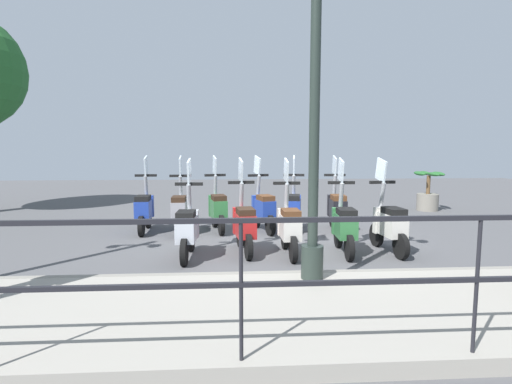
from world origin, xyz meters
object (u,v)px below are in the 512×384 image
object	(u,v)px
scooter_near_0	(389,223)
scooter_far_1	(293,208)
scooter_far_3	(218,208)
scooter_far_5	(145,208)
potted_palm	(428,194)
scooter_far_2	(263,208)
scooter_near_4	(187,227)
scooter_near_2	(289,225)
scooter_far_4	(180,209)
scooter_far_0	(337,208)
lamp_post_near	(314,130)
scooter_near_1	(344,224)
scooter_near_3	(244,224)

from	to	relation	value
scooter_near_0	scooter_far_1	xyz separation A→B (m)	(1.77, 1.29, 0.00)
scooter_far_3	scooter_far_5	bearing A→B (deg)	78.62
potted_palm	scooter_far_2	world-z (taller)	scooter_far_2
scooter_near_4	scooter_far_5	size ratio (longest dim) A/B	1.00
scooter_near_2	scooter_far_4	size ratio (longest dim) A/B	1.00
scooter_near_4	scooter_far_2	bearing A→B (deg)	-33.78
scooter_near_0	scooter_far_3	distance (m)	3.38
scooter_far_0	scooter_far_2	world-z (taller)	same
lamp_post_near	scooter_near_4	distance (m)	2.64
scooter_near_0	scooter_far_0	distance (m)	1.76
scooter_far_4	scooter_far_0	bearing A→B (deg)	-91.29
scooter_near_2	scooter_far_0	distance (m)	2.17
scooter_far_3	scooter_far_5	world-z (taller)	same
scooter_far_2	scooter_far_5	xyz separation A→B (m)	(0.09, 2.39, 0.00)
scooter_far_1	scooter_far_4	size ratio (longest dim) A/B	1.00
scooter_near_0	scooter_near_1	distance (m)	0.75
scooter_far_0	scooter_far_3	bearing A→B (deg)	90.64
scooter_near_1	scooter_far_0	xyz separation A→B (m)	(1.74, -0.35, 0.00)
scooter_far_2	scooter_near_1	bearing A→B (deg)	-163.06
scooter_far_1	scooter_far_3	distance (m)	1.54
scooter_near_3	scooter_far_1	bearing A→B (deg)	-40.12
scooter_far_4	scooter_far_5	xyz separation A→B (m)	(0.15, 0.72, 0.00)
scooter_far_5	scooter_far_2	bearing A→B (deg)	-94.68
scooter_near_0	scooter_near_3	size ratio (longest dim) A/B	1.00
potted_palm	scooter_far_4	size ratio (longest dim) A/B	0.69
scooter_far_2	scooter_far_1	bearing A→B (deg)	-104.23
scooter_near_2	scooter_far_0	world-z (taller)	same
scooter_far_0	scooter_far_4	bearing A→B (deg)	94.10
potted_palm	scooter_near_2	distance (m)	6.10
scooter_near_4	scooter_far_3	world-z (taller)	same
scooter_near_0	scooter_far_3	size ratio (longest dim) A/B	1.00
lamp_post_near	scooter_far_1	size ratio (longest dim) A/B	2.60
scooter_far_0	scooter_far_2	distance (m)	1.51
scooter_near_2	scooter_far_3	distance (m)	2.25
scooter_near_1	scooter_far_0	world-z (taller)	same
scooter_near_1	scooter_near_3	xyz separation A→B (m)	(0.15, 1.60, 0.00)
lamp_post_near	scooter_far_5	xyz separation A→B (m)	(3.47, 2.70, -1.43)
scooter_near_2	scooter_far_3	size ratio (longest dim) A/B	1.00
scooter_near_4	scooter_far_0	distance (m)	3.37
lamp_post_near	scooter_near_4	world-z (taller)	lamp_post_near
scooter_near_3	scooter_far_1	distance (m)	1.97
scooter_far_1	scooter_far_4	bearing A→B (deg)	101.71
scooter_far_3	lamp_post_near	bearing A→B (deg)	-171.73
scooter_near_2	scooter_far_3	bearing A→B (deg)	30.74
potted_palm	scooter_far_2	distance (m)	5.26
scooter_near_0	scooter_far_0	world-z (taller)	same
scooter_near_0	scooter_near_1	xyz separation A→B (m)	(-0.03, 0.75, 0.00)
scooter_near_0	scooter_near_2	bearing A→B (deg)	86.83
scooter_far_2	scooter_near_0	bearing A→B (deg)	-148.62
scooter_far_2	scooter_far_5	distance (m)	2.39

